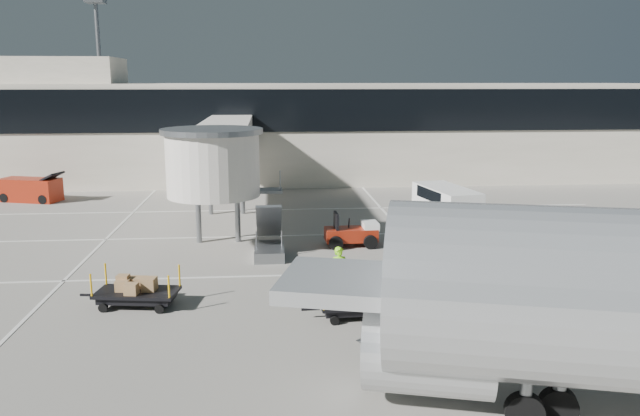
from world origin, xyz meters
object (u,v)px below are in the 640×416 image
Objects in this scene: box_cart_far at (137,293)px; belt_loader at (31,190)px; box_cart_near at (358,302)px; ground_worker at (339,271)px; suitcase_cart at (472,251)px; baggage_tug at (352,234)px; minivan at (445,200)px.

belt_loader is (-11.53, 21.70, 0.28)m from box_cart_far.
box_cart_near is 0.93× the size of box_cart_far.
ground_worker is (7.59, 0.57, 0.46)m from box_cart_far.
belt_loader is (-19.12, 21.13, -0.18)m from ground_worker.
ground_worker is (-6.67, -4.15, 0.47)m from suitcase_cart.
box_cart_far is (-9.11, -7.94, -0.11)m from baggage_tug.
minivan is at bearing -0.48° from belt_loader.
box_cart_near is 1.78× the size of ground_worker.
box_cart_far reaches higher than suitcase_cart.
ground_worker is at bearing -133.43° from suitcase_cart.
belt_loader reaches higher than baggage_tug.
ground_worker is at bearing -103.53° from baggage_tug.
minivan is at bearing 49.26° from box_cart_far.
baggage_tug is at bearing 80.24° from box_cart_near.
baggage_tug is 7.53m from ground_worker.
box_cart_far is (-14.27, -4.72, 0.01)m from suitcase_cart.
box_cart_near is 16.90m from minivan.
belt_loader reaches higher than box_cart_far.
suitcase_cart is 0.78× the size of belt_loader.
suitcase_cart is at bearing -33.90° from baggage_tug.
box_cart_far is at bearing -45.41° from belt_loader.
ground_worker reaches higher than box_cart_far.
box_cart_near is at bearing -89.28° from ground_worker.
minivan is (7.48, 15.14, 0.66)m from box_cart_near.
belt_loader reaches higher than box_cart_near.
minivan is (1.19, 8.69, 0.70)m from suitcase_cart.
box_cart_far is 20.47m from minivan.
suitcase_cart reaches higher than box_cart_near.
suitcase_cart is 30.88m from belt_loader.
minivan reaches higher than box_cart_far.
ground_worker is 0.35× the size of minivan.
box_cart_near is at bearing -3.93° from box_cart_far.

